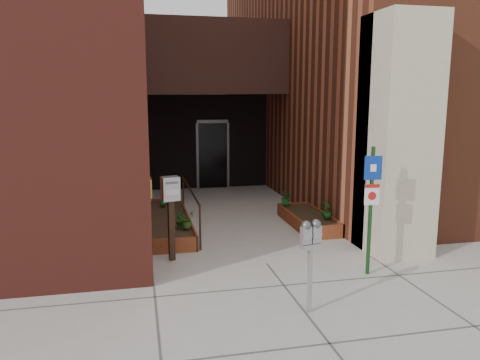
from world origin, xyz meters
TOP-DOWN VIEW (x-y plane):
  - ground at (0.00, 0.00)m, footprint 80.00×80.00m
  - architecture at (-0.18, 6.89)m, footprint 20.00×14.60m
  - planter_left at (-1.55, 2.70)m, footprint 0.90×3.60m
  - planter_right at (1.60, 2.20)m, footprint 0.80×2.20m
  - handrail at (-1.05, 2.65)m, footprint 0.04×3.34m
  - parking_meter at (0.06, -1.94)m, footprint 0.30×0.17m
  - sign_post at (1.52, -0.84)m, footprint 0.29×0.08m
  - payment_dropbox at (-1.63, 0.56)m, footprint 0.35×0.29m
  - shrub_left_a at (-1.25, 1.58)m, footprint 0.45×0.45m
  - shrub_left_b at (-1.39, 1.66)m, footprint 0.20×0.20m
  - shrub_left_c at (-1.61, 3.64)m, footprint 0.25×0.25m
  - shrub_left_d at (-1.25, 4.21)m, footprint 0.28×0.28m
  - shrub_right_a at (1.84, 1.69)m, footprint 0.26×0.26m
  - shrub_right_b at (1.85, 1.87)m, footprint 0.26×0.26m
  - shrub_right_c at (1.36, 3.10)m, footprint 0.34×0.34m

SIDE VIEW (x-z plane):
  - ground at x=0.00m, z-range 0.00..0.00m
  - planter_left at x=-1.55m, z-range -0.02..0.28m
  - planter_right at x=1.60m, z-range -0.02..0.28m
  - shrub_left_b at x=-1.39m, z-range 0.30..0.62m
  - shrub_left_c at x=-1.61m, z-range 0.30..0.62m
  - shrub_right_a at x=1.84m, z-range 0.30..0.64m
  - shrub_right_b at x=1.85m, z-range 0.30..0.65m
  - shrub_left_a at x=-1.25m, z-range 0.30..0.65m
  - shrub_right_c at x=1.36m, z-range 0.30..0.67m
  - shrub_left_d at x=-1.25m, z-range 0.30..0.68m
  - handrail at x=-1.05m, z-range 0.30..1.20m
  - parking_meter at x=0.06m, z-range 0.36..1.67m
  - payment_dropbox at x=-1.63m, z-range 0.34..1.88m
  - sign_post at x=1.52m, z-range 0.25..2.39m
  - architecture at x=-0.18m, z-range -0.02..9.98m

